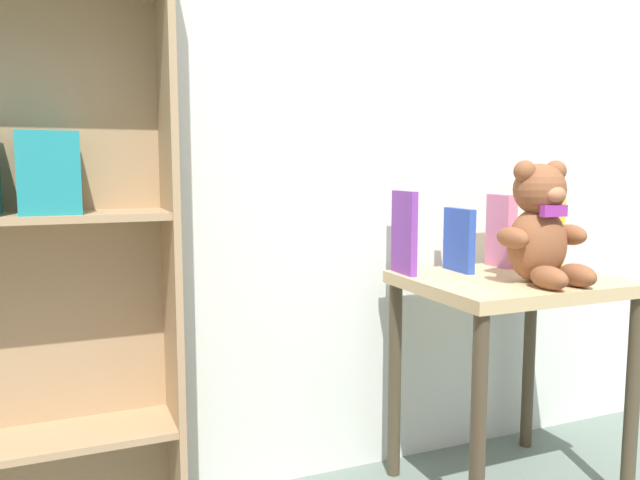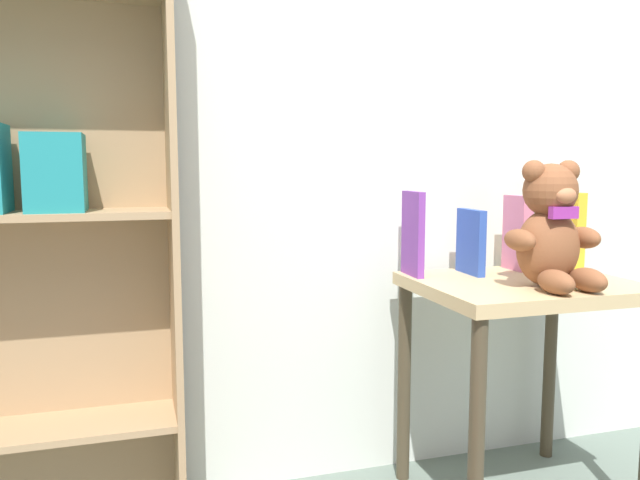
# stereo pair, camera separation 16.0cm
# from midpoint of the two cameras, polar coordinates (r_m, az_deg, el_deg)

# --- Properties ---
(wall_back) EXTENTS (4.80, 0.06, 2.50)m
(wall_back) POSITION_cam_midpoint_polar(r_m,az_deg,el_deg) (2.00, 3.66, 14.99)
(wall_back) COLOR silver
(wall_back) RESTS_ON ground_plane
(bookshelf_side) EXTENTS (0.74, 0.22, 1.69)m
(bookshelf_side) POSITION_cam_midpoint_polar(r_m,az_deg,el_deg) (1.66, -29.12, 5.40)
(bookshelf_side) COLOR tan
(bookshelf_side) RESTS_ON ground_plane
(display_table) EXTENTS (0.58, 0.48, 0.65)m
(display_table) POSITION_cam_midpoint_polar(r_m,az_deg,el_deg) (1.88, 14.70, -6.56)
(display_table) COLOR tan
(display_table) RESTS_ON ground_plane
(teddy_bear) EXTENTS (0.25, 0.23, 0.33)m
(teddy_bear) POSITION_cam_midpoint_polar(r_m,az_deg,el_deg) (1.77, 17.14, 1.09)
(teddy_bear) COLOR brown
(teddy_bear) RESTS_ON display_table
(book_standing_purple) EXTENTS (0.03, 0.13, 0.24)m
(book_standing_purple) POSITION_cam_midpoint_polar(r_m,az_deg,el_deg) (1.84, 5.24, 0.66)
(book_standing_purple) COLOR purple
(book_standing_purple) RESTS_ON display_table
(book_standing_blue) EXTENTS (0.03, 0.14, 0.19)m
(book_standing_blue) POSITION_cam_midpoint_polar(r_m,az_deg,el_deg) (1.90, 10.26, -0.01)
(book_standing_blue) COLOR #2D51B7
(book_standing_blue) RESTS_ON display_table
(book_standing_pink) EXTENTS (0.04, 0.11, 0.23)m
(book_standing_pink) POSITION_cam_midpoint_polar(r_m,az_deg,el_deg) (2.02, 14.07, 0.82)
(book_standing_pink) COLOR #D17093
(book_standing_pink) RESTS_ON display_table
(book_standing_yellow) EXTENTS (0.03, 0.14, 0.24)m
(book_standing_yellow) POSITION_cam_midpoint_polar(r_m,az_deg,el_deg) (2.13, 17.89, 1.08)
(book_standing_yellow) COLOR gold
(book_standing_yellow) RESTS_ON display_table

